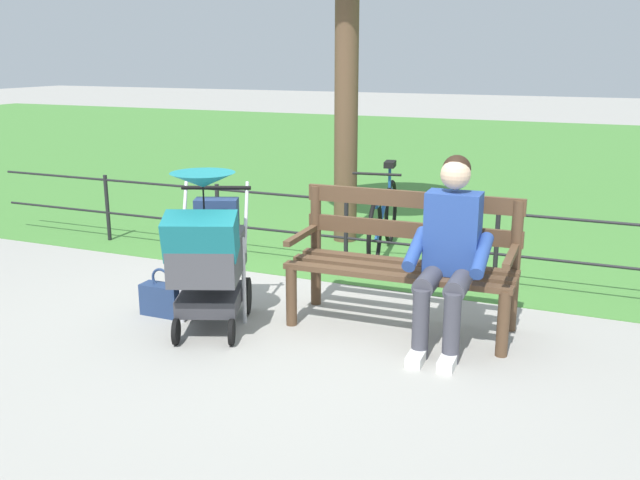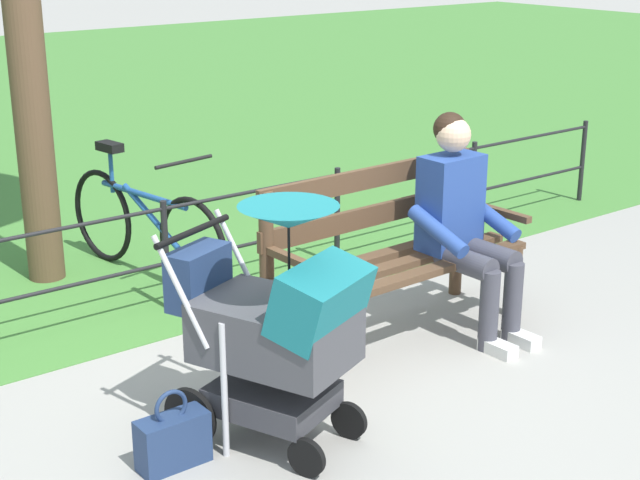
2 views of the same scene
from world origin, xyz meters
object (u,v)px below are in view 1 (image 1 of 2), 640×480
object	(u,v)px
person_on_bench	(449,248)
stroller	(208,250)
park_bench	(405,255)
bicycle	(384,219)
handbag	(162,299)

from	to	relation	value
person_on_bench	stroller	world-z (taller)	person_on_bench
stroller	person_on_bench	bearing A→B (deg)	-165.46
park_bench	bicycle	world-z (taller)	park_bench
stroller	handbag	xyz separation A→B (m)	(0.49, -0.10, -0.47)
bicycle	park_bench	bearing A→B (deg)	112.66
park_bench	bicycle	size ratio (longest dim) A/B	0.98
person_on_bench	handbag	world-z (taller)	person_on_bench
person_on_bench	stroller	xyz separation A→B (m)	(1.61, 0.42, -0.08)
park_bench	stroller	bearing A→B (deg)	27.27
stroller	bicycle	world-z (taller)	stroller
person_on_bench	handbag	xyz separation A→B (m)	(2.09, 0.31, -0.55)
park_bench	person_on_bench	xyz separation A→B (m)	(-0.37, 0.22, 0.15)
bicycle	stroller	bearing A→B (deg)	76.89
bicycle	person_on_bench	bearing A→B (deg)	119.27
person_on_bench	bicycle	xyz separation A→B (m)	(1.07, -1.90, -0.31)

